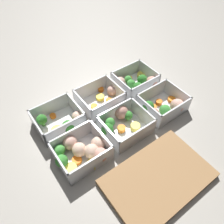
# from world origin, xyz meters

# --- Properties ---
(ground_plane) EXTENTS (4.00, 4.00, 0.00)m
(ground_plane) POSITION_xyz_m (0.00, 0.00, 0.00)
(ground_plane) COLOR gray
(container_near_left) EXTENTS (0.16, 0.13, 0.06)m
(container_near_left) POSITION_xyz_m (-0.16, -0.07, 0.02)
(container_near_left) COLOR white
(container_near_left) RESTS_ON ground_plane
(container_near_center) EXTENTS (0.16, 0.13, 0.06)m
(container_near_center) POSITION_xyz_m (-0.01, -0.07, 0.02)
(container_near_center) COLOR white
(container_near_center) RESTS_ON ground_plane
(container_near_right) EXTENTS (0.15, 0.13, 0.06)m
(container_near_right) POSITION_xyz_m (0.16, -0.06, 0.02)
(container_near_right) COLOR white
(container_near_right) RESTS_ON ground_plane
(container_far_left) EXTENTS (0.15, 0.13, 0.06)m
(container_far_left) POSITION_xyz_m (-0.15, 0.08, 0.02)
(container_far_left) COLOR white
(container_far_left) RESTS_ON ground_plane
(container_far_center) EXTENTS (0.15, 0.14, 0.06)m
(container_far_center) POSITION_xyz_m (0.00, 0.06, 0.02)
(container_far_center) COLOR white
(container_far_center) RESTS_ON ground_plane
(container_far_right) EXTENTS (0.15, 0.14, 0.06)m
(container_far_right) POSITION_xyz_m (0.16, 0.07, 0.02)
(container_far_right) COLOR white
(container_far_right) RESTS_ON ground_plane
(cutting_board) EXTENTS (0.28, 0.18, 0.02)m
(cutting_board) POSITION_xyz_m (0.03, 0.26, 0.01)
(cutting_board) COLOR olive
(cutting_board) RESTS_ON ground_plane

